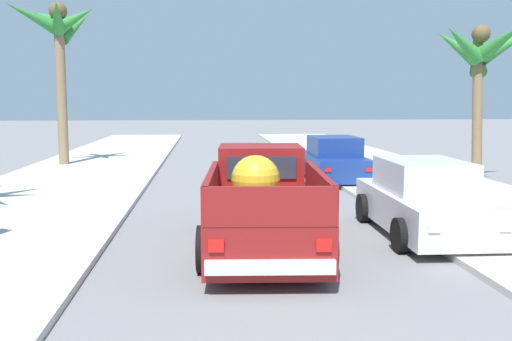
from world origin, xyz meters
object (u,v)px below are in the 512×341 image
Objects in this scene: pickup_truck at (262,204)px; palm_tree_right_mid at (58,36)px; car_left_mid at (333,160)px; car_left_near at (424,200)px; palm_tree_left_fore at (481,55)px.

palm_tree_right_mid is at bearing 117.34° from pickup_truck.
car_left_near is at bearing -89.43° from car_left_mid.
palm_tree_left_fore is (4.60, 6.95, 3.53)m from car_left_near.
pickup_truck is at bearing -136.49° from palm_tree_left_fore.
car_left_mid is 5.92m from palm_tree_left_fore.
pickup_truck reaches higher than car_left_mid.
car_left_near is 0.81× the size of palm_tree_left_fore.
pickup_truck is 11.54m from palm_tree_left_fore.
palm_tree_right_mid reaches higher than pickup_truck.
car_left_near is 9.05m from palm_tree_left_fore.
palm_tree_left_fore is (7.99, 7.59, 3.44)m from pickup_truck.
car_left_mid is 0.63× the size of palm_tree_right_mid.
palm_tree_right_mid is at bearing 153.58° from car_left_mid.
palm_tree_left_fore is 16.18m from palm_tree_right_mid.
car_left_mid is 0.81× the size of palm_tree_left_fore.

